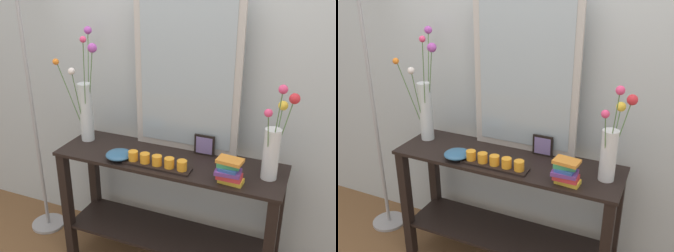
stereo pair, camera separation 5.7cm
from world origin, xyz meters
The scene contains 10 objects.
wall_back centered at (0.00, 0.32, 1.35)m, with size 6.40×0.08×2.70m, color #B2BCC1.
console_table centered at (0.00, 0.00, 0.48)m, with size 1.34×0.39×0.78m.
mirror_leaning centered at (0.04, 0.16, 1.24)m, with size 0.64×0.03×0.94m.
tall_vase_left centered at (-0.58, 0.05, 1.02)m, with size 0.25×0.28×0.70m.
vase_right centered at (0.58, 0.01, 0.97)m, with size 0.15×0.19×0.53m.
candle_tray centered at (-0.02, -0.11, 0.80)m, with size 0.39×0.09×0.07m.
picture_frame_small centered at (0.18, 0.13, 0.84)m, with size 0.12×0.01×0.13m.
decorative_bowl centered at (-0.26, -0.11, 0.80)m, with size 0.15×0.15×0.05m.
book_stack centered at (0.39, -0.12, 0.84)m, with size 0.15×0.11×0.13m.
floor_lamp centered at (-1.00, 0.04, 1.28)m, with size 0.24×0.24×1.89m.
Camera 2 is at (0.83, -1.81, 1.80)m, focal length 41.17 mm.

